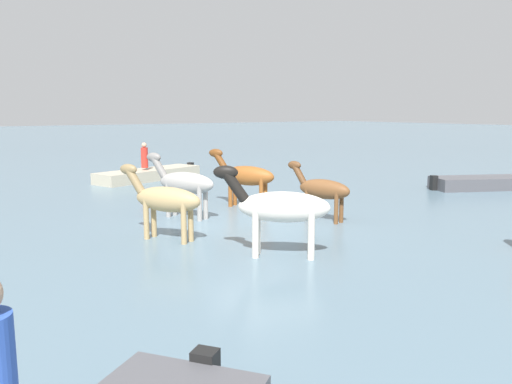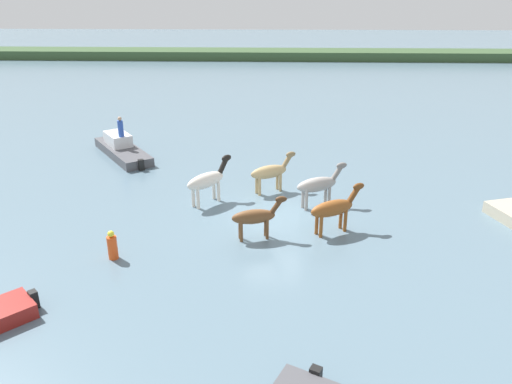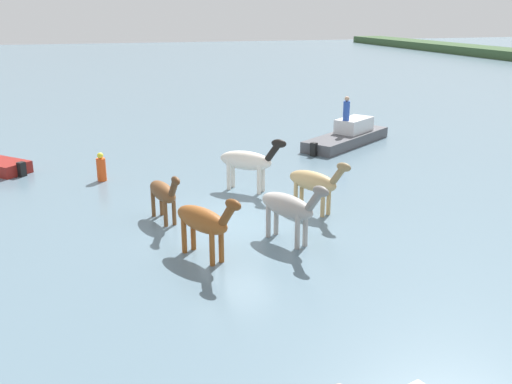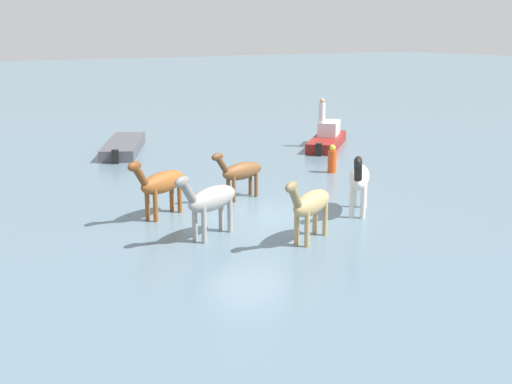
% 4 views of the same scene
% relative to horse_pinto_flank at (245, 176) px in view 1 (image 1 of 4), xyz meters
% --- Properties ---
extents(ground_plane, '(208.88, 208.88, 0.00)m').
position_rel_horse_pinto_flank_xyz_m(ground_plane, '(-2.45, 1.27, -1.08)').
color(ground_plane, slate).
extents(horse_pinto_flank, '(2.40, 1.56, 1.97)m').
position_rel_horse_pinto_flank_xyz_m(horse_pinto_flank, '(0.00, 0.00, 0.00)').
color(horse_pinto_flank, brown).
rests_on(horse_pinto_flank, ground_plane).
extents(horse_mid_herd, '(2.25, 0.94, 1.74)m').
position_rel_horse_pinto_flank_xyz_m(horse_mid_herd, '(-3.15, -0.67, -0.12)').
color(horse_mid_herd, brown).
rests_on(horse_mid_herd, ground_plane).
extents(horse_lead, '(2.09, 2.26, 2.07)m').
position_rel_horse_pinto_flank_xyz_m(horse_lead, '(-5.51, 2.74, 0.06)').
color(horse_lead, silver).
rests_on(horse_lead, ground_plane).
extents(horse_rear_stallion, '(2.33, 1.54, 1.91)m').
position_rel_horse_pinto_flank_xyz_m(horse_rear_stallion, '(-2.62, 4.21, -0.03)').
color(horse_rear_stallion, tan).
rests_on(horse_rear_stallion, ground_plane).
extents(horse_gray_outer, '(2.46, 1.47, 1.98)m').
position_rel_horse_pinto_flank_xyz_m(horse_gray_outer, '(-0.42, 2.55, 0.01)').
color(horse_gray_outer, '#9E9993').
rests_on(horse_gray_outer, ground_plane).
extents(boat_tender_starboard, '(3.04, 5.64, 0.76)m').
position_rel_horse_pinto_flank_xyz_m(boat_tender_starboard, '(8.48, -0.10, -0.90)').
color(boat_tender_starboard, '#B7AD93').
rests_on(boat_tender_starboard, ground_plane).
extents(boat_launch_far, '(3.73, 5.49, 0.76)m').
position_rel_horse_pinto_flank_xyz_m(boat_launch_far, '(-2.55, -11.04, -0.90)').
color(boat_launch_far, '#4C4C51').
rests_on(boat_launch_far, ground_plane).
extents(person_spotter_bow, '(0.32, 0.32, 1.19)m').
position_rel_horse_pinto_flank_xyz_m(person_spotter_bow, '(8.32, 0.17, 0.08)').
color(person_spotter_bow, red).
rests_on(person_spotter_bow, boat_tender_starboard).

